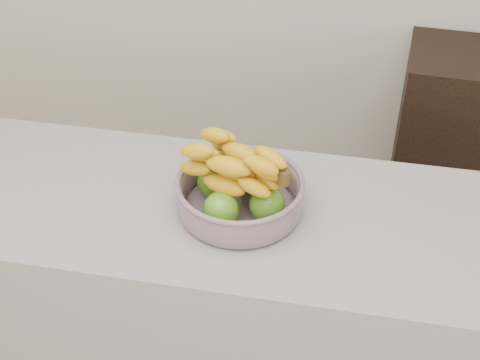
% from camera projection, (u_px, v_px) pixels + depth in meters
% --- Properties ---
extents(room_shell, '(4.05, 4.05, 2.73)m').
position_uv_depth(room_shell, '(12.00, 59.00, 0.71)').
color(room_shell, beige).
rests_on(room_shell, ground).
extents(counter, '(2.00, 0.60, 0.90)m').
position_uv_depth(counter, '(208.00, 317.00, 2.07)').
color(counter, '#93929A').
rests_on(counter, ground).
extents(cabinet, '(0.52, 0.43, 0.90)m').
position_uv_depth(cabinet, '(456.00, 155.00, 2.74)').
color(cabinet, black).
rests_on(cabinet, ground).
extents(fruit_bowl, '(0.34, 0.34, 0.21)m').
position_uv_depth(fruit_bowl, '(240.00, 190.00, 1.73)').
color(fruit_bowl, '#8F9BAC').
rests_on(fruit_bowl, counter).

